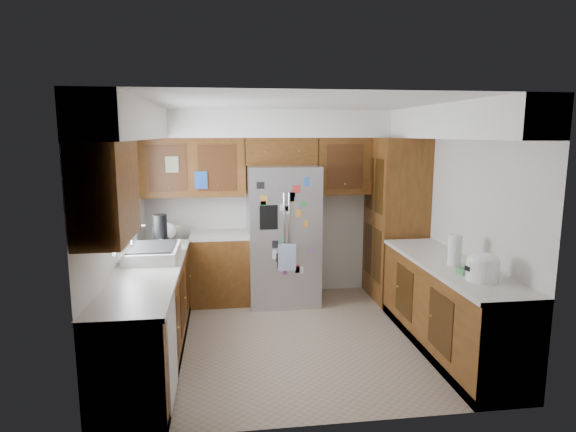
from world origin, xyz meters
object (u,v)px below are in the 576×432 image
object	(u,v)px
pantry	(395,220)
paper_towel	(455,250)
fridge	(283,235)
rice_cooker	(483,266)

from	to	relation	value
pantry	paper_towel	bearing A→B (deg)	-90.23
pantry	fridge	world-z (taller)	pantry
rice_cooker	pantry	bearing A→B (deg)	89.99
fridge	rice_cooker	xyz separation A→B (m)	(1.50, -2.26, 0.15)
rice_cooker	paper_towel	xyz separation A→B (m)	(-0.01, 0.51, 0.02)
fridge	rice_cooker	bearing A→B (deg)	-56.42
fridge	rice_cooker	world-z (taller)	fridge
rice_cooker	fridge	bearing A→B (deg)	123.58
fridge	paper_towel	xyz separation A→B (m)	(1.49, -1.75, 0.17)
pantry	rice_cooker	world-z (taller)	pantry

